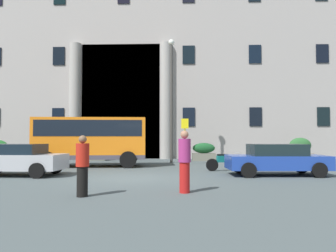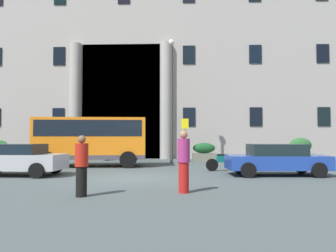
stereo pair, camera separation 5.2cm
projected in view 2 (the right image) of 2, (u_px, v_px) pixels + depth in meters
ground_plane at (131, 180)px, 13.24m from camera, size 80.00×64.00×0.12m
office_building_facade at (160, 75)px, 30.96m from camera, size 32.53×9.72×14.91m
orange_minibus at (92, 138)px, 18.92m from camera, size 6.30×3.16×2.73m
bus_stop_sign at (185, 136)px, 20.16m from camera, size 0.44×0.08×2.79m
hedge_planter_east at (301, 150)px, 23.21m from camera, size 1.58×0.81×1.64m
hedge_planter_west at (95, 150)px, 24.09m from camera, size 1.66×0.75×1.51m
hedge_planter_entrance_left at (204, 152)px, 23.65m from camera, size 1.64×0.78×1.27m
parked_compact_extra at (276, 159)px, 14.32m from camera, size 4.26×2.13×1.34m
parked_sedan_far at (16, 159)px, 14.25m from camera, size 4.02×2.12×1.35m
scooter_by_planter at (225, 161)px, 16.36m from camera, size 2.00×0.75×0.89m
pedestrian_woman_with_bag at (184, 161)px, 9.74m from camera, size 0.36×0.36×1.82m
pedestrian_man_crossing at (82, 166)px, 9.11m from camera, size 0.36×0.36×1.67m
lamppost_plaza_centre at (172, 91)px, 22.04m from camera, size 0.40×0.40×8.17m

